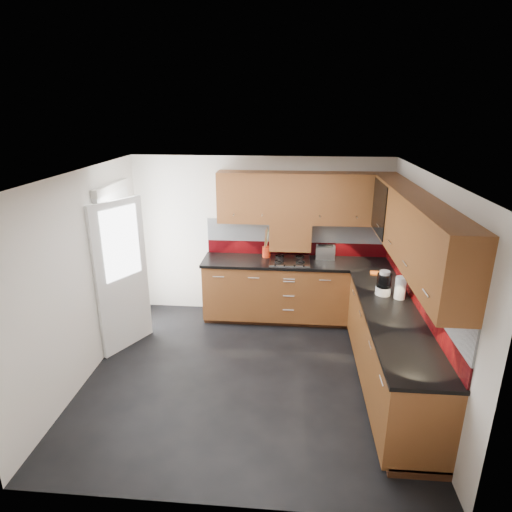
# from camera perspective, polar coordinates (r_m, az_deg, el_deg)

# --- Properties ---
(room) EXTENTS (4.00, 3.80, 2.64)m
(room) POSITION_cam_1_polar(r_m,az_deg,el_deg) (4.65, -1.08, -0.23)
(room) COLOR black
(base_cabinets) EXTENTS (2.70, 3.20, 0.95)m
(base_cabinets) POSITION_cam_1_polar(r_m,az_deg,el_deg) (5.74, 10.51, -8.18)
(base_cabinets) COLOR brown
(base_cabinets) RESTS_ON room
(countertop) EXTENTS (2.72, 3.22, 0.04)m
(countertop) POSITION_cam_1_polar(r_m,az_deg,el_deg) (5.53, 10.68, -3.80)
(countertop) COLOR black
(countertop) RESTS_ON base_cabinets
(backsplash) EXTENTS (2.70, 3.20, 0.54)m
(backsplash) POSITION_cam_1_polar(r_m,az_deg,el_deg) (5.66, 12.90, -0.26)
(backsplash) COLOR #65090E
(backsplash) RESTS_ON countertop
(upper_cabinets) EXTENTS (2.50, 3.20, 0.72)m
(upper_cabinets) POSITION_cam_1_polar(r_m,az_deg,el_deg) (5.34, 13.10, 5.61)
(upper_cabinets) COLOR brown
(upper_cabinets) RESTS_ON room
(extractor_hood) EXTENTS (0.60, 0.33, 0.40)m
(extractor_hood) POSITION_cam_1_polar(r_m,az_deg,el_deg) (6.25, 4.60, 2.71)
(extractor_hood) COLOR brown
(extractor_hood) RESTS_ON room
(glass_cabinet) EXTENTS (0.32, 0.80, 0.66)m
(glass_cabinet) POSITION_cam_1_polar(r_m,az_deg,el_deg) (5.69, 17.55, 6.32)
(glass_cabinet) COLOR black
(glass_cabinet) RESTS_ON room
(back_door) EXTENTS (0.42, 1.19, 2.04)m
(back_door) POSITION_cam_1_polar(r_m,az_deg,el_deg) (5.94, -17.63, -1.59)
(back_door) COLOR white
(back_door) RESTS_ON room
(gas_hob) EXTENTS (0.58, 0.51, 0.04)m
(gas_hob) POSITION_cam_1_polar(r_m,az_deg,el_deg) (6.20, 4.51, -0.61)
(gas_hob) COLOR silver
(gas_hob) RESTS_ON countertop
(utensil_pot) EXTENTS (0.13, 0.13, 0.45)m
(utensil_pot) POSITION_cam_1_polar(r_m,az_deg,el_deg) (6.35, 1.40, 0.73)
(utensil_pot) COLOR red
(utensil_pot) RESTS_ON countertop
(toaster) EXTENTS (0.28, 0.18, 0.20)m
(toaster) POSITION_cam_1_polar(r_m,az_deg,el_deg) (6.36, 9.23, 0.51)
(toaster) COLOR silver
(toaster) RESTS_ON countertop
(food_processor) EXTENTS (0.18, 0.18, 0.30)m
(food_processor) POSITION_cam_1_polar(r_m,az_deg,el_deg) (5.28, 16.67, -3.58)
(food_processor) COLOR white
(food_processor) RESTS_ON countertop
(paper_towel) EXTENTS (0.14, 0.14, 0.27)m
(paper_towel) POSITION_cam_1_polar(r_m,az_deg,el_deg) (5.23, 18.69, -4.04)
(paper_towel) COLOR white
(paper_towel) RESTS_ON countertop
(orange_cloth) EXTENTS (0.17, 0.15, 0.02)m
(orange_cloth) POSITION_cam_1_polar(r_m,az_deg,el_deg) (5.95, 15.75, -2.24)
(orange_cloth) COLOR #D15817
(orange_cloth) RESTS_ON countertop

